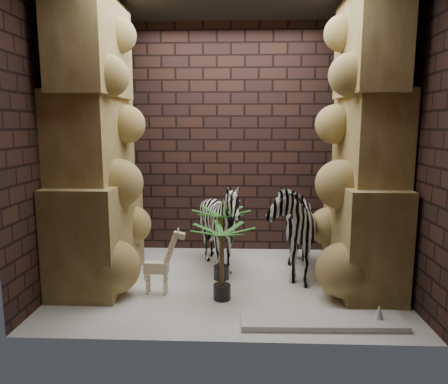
{
  "coord_description": "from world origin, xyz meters",
  "views": [
    {
      "loc": [
        0.14,
        -4.29,
        1.69
      ],
      "look_at": [
        -0.04,
        0.15,
        0.97
      ],
      "focal_mm": 33.22,
      "sensor_mm": 36.0,
      "label": 1
    }
  ],
  "objects_px": {
    "surfboard": "(322,321)",
    "zebra_left": "(220,230)",
    "giraffe_toy": "(156,260)",
    "zebra_right": "(290,219)",
    "palm_front": "(221,244)",
    "palm_back": "(222,262)"
  },
  "relations": [
    {
      "from": "palm_front",
      "to": "zebra_right",
      "type": "bearing_deg",
      "value": 14.39
    },
    {
      "from": "zebra_right",
      "to": "zebra_left",
      "type": "distance_m",
      "value": 0.82
    },
    {
      "from": "giraffe_toy",
      "to": "zebra_left",
      "type": "bearing_deg",
      "value": 55.12
    },
    {
      "from": "giraffe_toy",
      "to": "palm_front",
      "type": "height_order",
      "value": "palm_front"
    },
    {
      "from": "surfboard",
      "to": "zebra_right",
      "type": "bearing_deg",
      "value": 95.29
    },
    {
      "from": "palm_back",
      "to": "zebra_right",
      "type": "bearing_deg",
      "value": 45.08
    },
    {
      "from": "giraffe_toy",
      "to": "palm_front",
      "type": "distance_m",
      "value": 0.77
    },
    {
      "from": "zebra_right",
      "to": "palm_front",
      "type": "bearing_deg",
      "value": -163.58
    },
    {
      "from": "palm_front",
      "to": "surfboard",
      "type": "bearing_deg",
      "value": -48.05
    },
    {
      "from": "zebra_right",
      "to": "surfboard",
      "type": "relative_size",
      "value": 0.92
    },
    {
      "from": "giraffe_toy",
      "to": "zebra_right",
      "type": "bearing_deg",
      "value": 28.95
    },
    {
      "from": "zebra_left",
      "to": "surfboard",
      "type": "bearing_deg",
      "value": -32.63
    },
    {
      "from": "palm_back",
      "to": "palm_front",
      "type": "bearing_deg",
      "value": 93.39
    },
    {
      "from": "palm_front",
      "to": "palm_back",
      "type": "height_order",
      "value": "palm_front"
    },
    {
      "from": "surfboard",
      "to": "giraffe_toy",
      "type": "bearing_deg",
      "value": 157.96
    },
    {
      "from": "palm_back",
      "to": "surfboard",
      "type": "relative_size",
      "value": 0.54
    },
    {
      "from": "surfboard",
      "to": "zebra_left",
      "type": "bearing_deg",
      "value": 124.05
    },
    {
      "from": "zebra_right",
      "to": "palm_front",
      "type": "distance_m",
      "value": 0.83
    },
    {
      "from": "zebra_right",
      "to": "palm_back",
      "type": "relative_size",
      "value": 1.71
    },
    {
      "from": "zebra_right",
      "to": "palm_back",
      "type": "bearing_deg",
      "value": -132.89
    },
    {
      "from": "zebra_left",
      "to": "palm_front",
      "type": "xyz_separation_m",
      "value": [
        0.03,
        -0.3,
        -0.08
      ]
    },
    {
      "from": "zebra_right",
      "to": "palm_back",
      "type": "distance_m",
      "value": 1.08
    }
  ]
}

